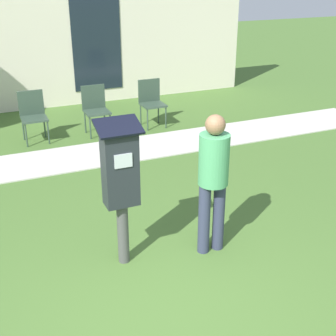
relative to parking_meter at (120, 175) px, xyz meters
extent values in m
plane|color=#476B2D|center=(0.09, -1.02, -1.02)|extent=(40.00, 40.00, 0.00)
cube|color=beige|center=(0.09, 3.08, -1.01)|extent=(12.00, 1.10, 0.02)
cube|color=beige|center=(0.09, 6.35, 0.58)|extent=(10.00, 0.24, 3.20)
cube|color=#19232D|center=(1.49, 6.22, 0.28)|extent=(1.10, 0.02, 2.00)
cylinder|color=#4C4C4C|center=(0.00, 0.00, -0.67)|extent=(0.12, 0.12, 0.70)
cube|color=#23282D|center=(0.00, 0.00, 0.08)|extent=(0.34, 0.22, 0.80)
cube|color=silver|center=(0.00, -0.12, 0.20)|extent=(0.18, 0.01, 0.14)
cube|color=black|center=(0.00, 0.00, 0.51)|extent=(0.44, 0.31, 0.12)
cylinder|color=#333851|center=(0.87, -0.17, -0.61)|extent=(0.13, 0.13, 0.82)
cylinder|color=#333851|center=(1.05, -0.17, -0.61)|extent=(0.13, 0.13, 0.82)
cylinder|color=#4C9E66|center=(0.96, -0.17, 0.08)|extent=(0.32, 0.32, 0.55)
sphere|color=#8C6647|center=(0.96, -0.17, 0.46)|extent=(0.21, 0.21, 0.21)
cylinder|color=#334738|center=(-0.47, 3.92, -0.81)|extent=(0.03, 0.03, 0.42)
cylinder|color=#334738|center=(-0.09, 3.92, -0.81)|extent=(0.03, 0.03, 0.42)
cylinder|color=#334738|center=(-0.47, 4.30, -0.81)|extent=(0.03, 0.03, 0.42)
cylinder|color=#334738|center=(-0.09, 4.30, -0.81)|extent=(0.03, 0.03, 0.42)
cube|color=#334738|center=(-0.28, 4.11, -0.58)|extent=(0.44, 0.44, 0.04)
cube|color=#334738|center=(-0.28, 4.32, -0.34)|extent=(0.44, 0.04, 0.44)
cylinder|color=#334738|center=(0.66, 3.88, -0.81)|extent=(0.03, 0.03, 0.42)
cylinder|color=#334738|center=(1.04, 3.88, -0.81)|extent=(0.03, 0.03, 0.42)
cylinder|color=#334738|center=(0.66, 4.26, -0.81)|extent=(0.03, 0.03, 0.42)
cylinder|color=#334738|center=(1.04, 4.26, -0.81)|extent=(0.03, 0.03, 0.42)
cube|color=#334738|center=(0.85, 4.07, -0.58)|extent=(0.44, 0.44, 0.04)
cube|color=#334738|center=(0.85, 4.27, -0.34)|extent=(0.44, 0.04, 0.44)
cylinder|color=#334738|center=(1.78, 3.91, -0.81)|extent=(0.03, 0.03, 0.42)
cylinder|color=#334738|center=(2.16, 3.91, -0.81)|extent=(0.03, 0.03, 0.42)
cylinder|color=#334738|center=(1.78, 4.29, -0.81)|extent=(0.03, 0.03, 0.42)
cylinder|color=#334738|center=(2.16, 4.29, -0.81)|extent=(0.03, 0.03, 0.42)
cube|color=#334738|center=(1.97, 4.10, -0.58)|extent=(0.44, 0.44, 0.04)
cube|color=#334738|center=(1.97, 4.30, -0.34)|extent=(0.44, 0.04, 0.44)
camera|label=1|loc=(-1.25, -4.08, 1.95)|focal=50.00mm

